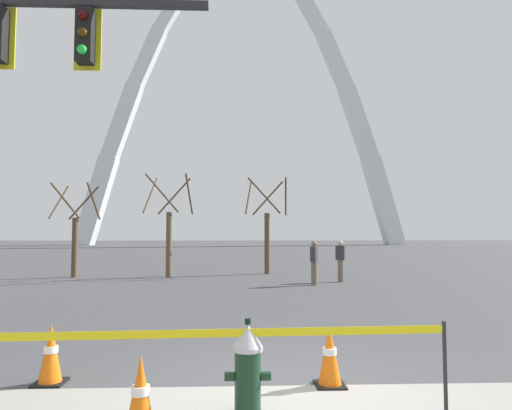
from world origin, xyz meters
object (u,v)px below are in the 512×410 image
Objects in this scene: fire_hydrant at (248,371)px; pedestrian_standing_center at (314,262)px; pedestrian_walking_left at (341,260)px; traffic_cone_curb_edge at (51,354)px; traffic_cone_mid_sidewalk at (140,397)px; monument_arch at (242,110)px; traffic_cone_by_hydrant at (330,356)px.

fire_hydrant is 11.95m from pedestrian_standing_center.
traffic_cone_curb_edge is at bearing -118.37° from pedestrian_walking_left.
traffic_cone_mid_sidewalk is 0.01× the size of monument_arch.
traffic_cone_curb_edge is at bearing -92.38° from monument_arch.
monument_arch is (0.45, 69.62, 21.84)m from fire_hydrant.
traffic_cone_by_hydrant is 72.10m from monument_arch.
fire_hydrant is 72.97m from monument_arch.
pedestrian_walking_left is at bearing 76.52° from traffic_cone_by_hydrant.
pedestrian_standing_center is at bearing 77.27° from fire_hydrant.
traffic_cone_by_hydrant is 0.46× the size of pedestrian_standing_center.
traffic_cone_by_hydrant is 2.38m from traffic_cone_mid_sidewalk.
fire_hydrant is at bearing 19.68° from traffic_cone_mid_sidewalk.
fire_hydrant reaches higher than traffic_cone_by_hydrant.
pedestrian_standing_center is (3.62, 12.01, 0.46)m from traffic_cone_mid_sidewalk.
pedestrian_standing_center is (2.18, -57.97, -21.49)m from monument_arch.
traffic_cone_by_hydrant is 0.01× the size of monument_arch.
fire_hydrant is 1.36× the size of traffic_cone_by_hydrant.
fire_hydrant is 1.05m from traffic_cone_mid_sidewalk.
fire_hydrant is 1.36× the size of traffic_cone_mid_sidewalk.
traffic_cone_by_hydrant is at bearing -103.48° from pedestrian_walking_left.
pedestrian_walking_left reaches higher than traffic_cone_by_hydrant.
traffic_cone_mid_sidewalk is 0.46× the size of pedestrian_standing_center.
monument_arch reaches higher than pedestrian_walking_left.
fire_hydrant reaches higher than traffic_cone_curb_edge.
pedestrian_standing_center is at bearing 64.39° from traffic_cone_curb_edge.
traffic_cone_curb_edge is (-3.41, 0.22, 0.00)m from traffic_cone_by_hydrant.
pedestrian_walking_left reaches higher than traffic_cone_mid_sidewalk.
traffic_cone_by_hydrant is 12.08m from pedestrian_walking_left.
monument_arch is (-0.56, 68.68, 21.94)m from traffic_cone_by_hydrant.
monument_arch reaches higher than pedestrian_standing_center.
pedestrian_walking_left is 1.57m from pedestrian_standing_center.
pedestrian_walking_left and pedestrian_standing_center have the same top height.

